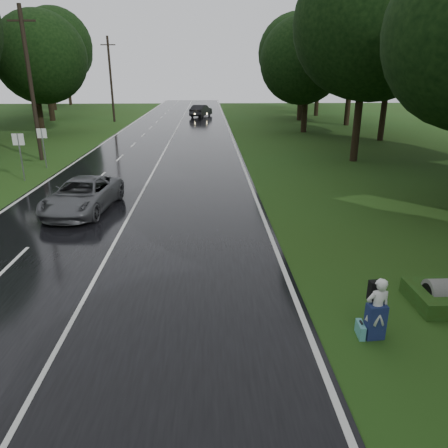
{
  "coord_description": "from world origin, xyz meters",
  "views": [
    {
      "loc": [
        3.45,
        -10.73,
        5.87
      ],
      "look_at": [
        3.96,
        2.5,
        1.1
      ],
      "focal_mm": 33.58,
      "sensor_mm": 36.0,
      "label": 1
    }
  ],
  "objects": [
    {
      "name": "tree_right_d",
      "position": [
        13.8,
        18.46,
        0.0
      ],
      "size": [
        10.15,
        10.15,
        15.86
      ],
      "primitive_type": null,
      "color": "black",
      "rests_on": "ground"
    },
    {
      "name": "far_car",
      "position": [
        2.57,
        50.83,
        0.87
      ],
      "size": [
        3.27,
        5.31,
        1.65
      ],
      "primitive_type": "imported",
      "rotation": [
        0.0,
        0.0,
        2.82
      ],
      "color": "black",
      "rests_on": "road"
    },
    {
      "name": "hitchhiker",
      "position": [
        7.3,
        -2.46,
        0.72
      ],
      "size": [
        0.6,
        0.55,
        1.55
      ],
      "color": "silver",
      "rests_on": "ground"
    },
    {
      "name": "grey_car",
      "position": [
        -2.15,
        7.47,
        0.76
      ],
      "size": [
        2.99,
        5.43,
        1.44
      ],
      "primitive_type": "imported",
      "rotation": [
        0.0,
        0.0,
        6.16
      ],
      "color": "#4E4F53",
      "rests_on": "road"
    },
    {
      "name": "tree_right_f",
      "position": [
        15.66,
        45.83,
        0.0
      ],
      "size": [
        8.93,
        8.93,
        13.95
      ],
      "primitive_type": null,
      "color": "black",
      "rests_on": "ground"
    },
    {
      "name": "ground",
      "position": [
        0.0,
        0.0,
        0.0
      ],
      "size": [
        160.0,
        160.0,
        0.0
      ],
      "primitive_type": "plane",
      "color": "#224313",
      "rests_on": "ground"
    },
    {
      "name": "road_sign_b",
      "position": [
        -7.2,
        16.95,
        0.0
      ],
      "size": [
        0.61,
        0.1,
        2.55
      ],
      "primitive_type": null,
      "color": "white",
      "rests_on": "ground"
    },
    {
      "name": "tree_left_f",
      "position": [
        -16.9,
        46.57,
        0.0
      ],
      "size": [
        8.91,
        8.91,
        13.92
      ],
      "primitive_type": null,
      "color": "black",
      "rests_on": "ground"
    },
    {
      "name": "road",
      "position": [
        0.0,
        20.0,
        0.02
      ],
      "size": [
        12.0,
        140.0,
        0.04
      ],
      "primitive_type": "cube",
      "color": "black",
      "rests_on": "ground"
    },
    {
      "name": "tree_left_e",
      "position": [
        -13.93,
        34.65,
        0.0
      ],
      "size": [
        7.76,
        7.76,
        12.12
      ],
      "primitive_type": null,
      "color": "black",
      "rests_on": "ground"
    },
    {
      "name": "lane_center",
      "position": [
        0.0,
        20.0,
        0.04
      ],
      "size": [
        0.12,
        140.0,
        0.01
      ],
      "primitive_type": "cube",
      "color": "silver",
      "rests_on": "road"
    },
    {
      "name": "suitcase",
      "position": [
        7.0,
        -2.41,
        0.17
      ],
      "size": [
        0.17,
        0.48,
        0.34
      ],
      "primitive_type": "cube",
      "rotation": [
        0.0,
        0.0,
        6.21
      ],
      "color": "#529E9F",
      "rests_on": "ground"
    },
    {
      "name": "road_sign_a",
      "position": [
        -7.2,
        13.42,
        0.0
      ],
      "size": [
        0.65,
        0.1,
        2.7
      ],
      "primitive_type": null,
      "color": "white",
      "rests_on": "ground"
    },
    {
      "name": "utility_pole_mid",
      "position": [
        -8.5,
        19.67,
        0.0
      ],
      "size": [
        1.8,
        0.28,
        10.1
      ],
      "primitive_type": null,
      "color": "black",
      "rests_on": "ground"
    },
    {
      "name": "utility_pole_far",
      "position": [
        -8.5,
        44.91,
        0.0
      ],
      "size": [
        1.8,
        0.28,
        10.15
      ],
      "primitive_type": null,
      "color": "black",
      "rests_on": "ground"
    },
    {
      "name": "tree_right_e",
      "position": [
        13.64,
        34.06,
        0.0
      ],
      "size": [
        7.46,
        7.46,
        11.66
      ],
      "primitive_type": null,
      "color": "black",
      "rests_on": "ground"
    }
  ]
}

